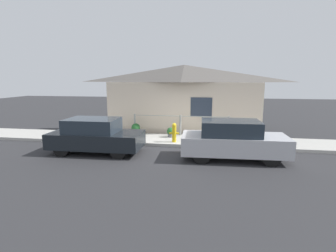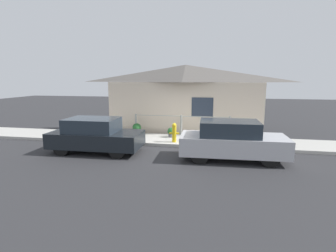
{
  "view_description": "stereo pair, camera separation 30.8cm",
  "coord_description": "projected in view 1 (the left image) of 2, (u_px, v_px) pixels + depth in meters",
  "views": [
    {
      "loc": [
        1.51,
        -11.12,
        3.02
      ],
      "look_at": [
        -0.37,
        0.3,
        0.9
      ],
      "focal_mm": 28.0,
      "sensor_mm": 36.0,
      "label": 1
    },
    {
      "loc": [
        1.81,
        -11.07,
        3.02
      ],
      "look_at": [
        -0.37,
        0.3,
        0.9
      ],
      "focal_mm": 28.0,
      "sensor_mm": 36.0,
      "label": 2
    }
  ],
  "objects": [
    {
      "name": "ground_plane",
      "position": [
        175.0,
        147.0,
        11.58
      ],
      "size": [
        60.0,
        60.0,
        0.0
      ],
      "primitive_type": "plane",
      "color": "#2D2D30"
    },
    {
      "name": "house",
      "position": [
        184.0,
        78.0,
        14.32
      ],
      "size": [
        8.59,
        2.23,
        3.74
      ],
      "color": "beige",
      "rests_on": "ground_plane"
    },
    {
      "name": "potted_plant_by_fence",
      "position": [
        136.0,
        128.0,
        13.62
      ],
      "size": [
        0.45,
        0.45,
        0.56
      ],
      "color": "brown",
      "rests_on": "sidewalk"
    },
    {
      "name": "car_left",
      "position": [
        96.0,
        136.0,
        10.68
      ],
      "size": [
        3.75,
        1.75,
        1.41
      ],
      "rotation": [
        0.0,
        0.0,
        0.02
      ],
      "color": "black",
      "rests_on": "ground_plane"
    },
    {
      "name": "fire_hydrant",
      "position": [
        174.0,
        132.0,
        11.91
      ],
      "size": [
        0.44,
        0.2,
        0.88
      ],
      "color": "yellow",
      "rests_on": "sidewalk"
    },
    {
      "name": "potted_plant_near_hydrant",
      "position": [
        171.0,
        132.0,
        12.93
      ],
      "size": [
        0.37,
        0.37,
        0.48
      ],
      "color": "slate",
      "rests_on": "sidewalk"
    },
    {
      "name": "fence",
      "position": [
        180.0,
        124.0,
        13.35
      ],
      "size": [
        4.9,
        0.1,
        1.03
      ],
      "color": "#999993",
      "rests_on": "sidewalk"
    },
    {
      "name": "potted_plant_corner",
      "position": [
        226.0,
        132.0,
        12.87
      ],
      "size": [
        0.34,
        0.34,
        0.5
      ],
      "color": "brown",
      "rests_on": "sidewalk"
    },
    {
      "name": "sidewalk",
      "position": [
        178.0,
        140.0,
        12.59
      ],
      "size": [
        24.0,
        2.11,
        0.14
      ],
      "color": "#B2AFA8",
      "rests_on": "ground_plane"
    },
    {
      "name": "car_right",
      "position": [
        233.0,
        140.0,
        9.81
      ],
      "size": [
        3.94,
        1.76,
        1.47
      ],
      "rotation": [
        0.0,
        0.0,
        0.04
      ],
      "color": "#B7B7BC",
      "rests_on": "ground_plane"
    }
  ]
}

